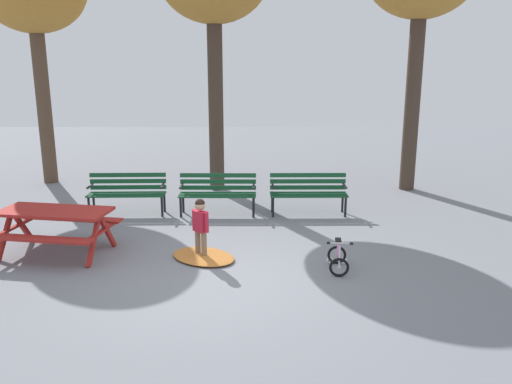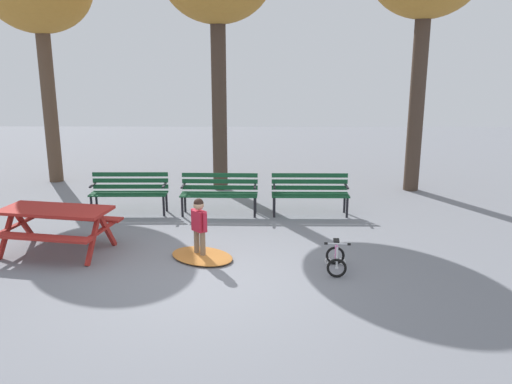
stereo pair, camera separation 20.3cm
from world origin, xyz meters
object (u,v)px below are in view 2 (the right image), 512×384
at_px(picnic_table, 56,219).
at_px(park_bench_left, 219,190).
at_px(park_bench_far_left, 130,189).
at_px(kids_bicycle, 336,258).
at_px(child_standing, 199,223).
at_px(park_bench_right, 310,191).

distance_m(picnic_table, park_bench_left, 3.44).
xyz_separation_m(park_bench_far_left, kids_bicycle, (3.95, -3.11, -0.31)).
bearing_deg(child_standing, park_bench_left, 87.28).
bearing_deg(picnic_table, child_standing, -5.13).
height_order(park_bench_left, kids_bicycle, park_bench_left).
bearing_deg(child_standing, kids_bicycle, -13.63).
bearing_deg(park_bench_right, park_bench_left, -179.89).
relative_size(park_bench_right, child_standing, 1.59).
xyz_separation_m(picnic_table, park_bench_far_left, (0.64, 2.36, -0.08)).
xyz_separation_m(park_bench_left, kids_bicycle, (2.05, -3.06, -0.31)).
distance_m(child_standing, kids_bicycle, 2.26).
bearing_deg(kids_bicycle, child_standing, 166.37).
relative_size(park_bench_left, park_bench_right, 1.00).
distance_m(park_bench_left, child_standing, 2.54).
bearing_deg(picnic_table, park_bench_right, 27.54).
bearing_deg(park_bench_right, picnic_table, -152.46).
bearing_deg(park_bench_far_left, picnic_table, -105.23).
relative_size(picnic_table, park_bench_far_left, 1.25).
relative_size(park_bench_right, kids_bicycle, 2.74).
height_order(picnic_table, kids_bicycle, picnic_table).
bearing_deg(child_standing, park_bench_far_left, 124.64).
distance_m(park_bench_far_left, park_bench_right, 3.80).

